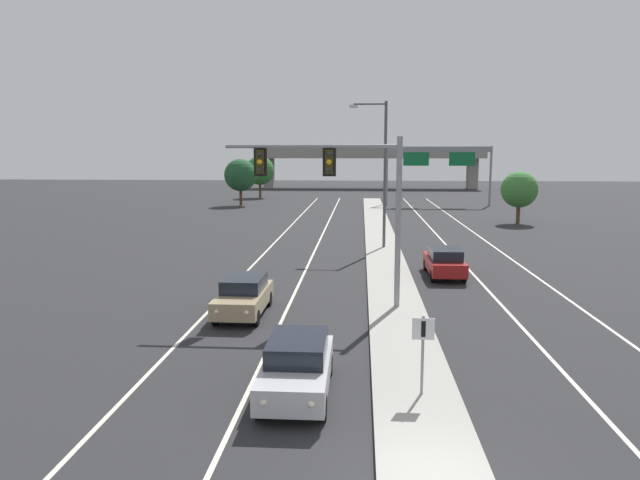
% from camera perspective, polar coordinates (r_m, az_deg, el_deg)
% --- Properties ---
extents(median_island, '(2.40, 110.00, 0.15)m').
position_cam_1_polar(median_island, '(29.74, 6.99, -4.31)').
color(median_island, '#9E9B93').
rests_on(median_island, ground).
extents(lane_stripe_oncoming_center, '(0.14, 100.00, 0.01)m').
position_cam_1_polar(lane_stripe_oncoming_center, '(36.70, -0.91, -1.90)').
color(lane_stripe_oncoming_center, silver).
rests_on(lane_stripe_oncoming_center, ground).
extents(lane_stripe_receding_center, '(0.14, 100.00, 0.01)m').
position_cam_1_polar(lane_stripe_receding_center, '(37.10, 13.72, -2.03)').
color(lane_stripe_receding_center, silver).
rests_on(lane_stripe_receding_center, ground).
extents(edge_stripe_left, '(0.14, 100.00, 0.01)m').
position_cam_1_polar(edge_stripe_left, '(37.13, -6.00, -1.82)').
color(edge_stripe_left, silver).
rests_on(edge_stripe_left, ground).
extents(edge_stripe_right, '(0.14, 100.00, 0.01)m').
position_cam_1_polar(edge_stripe_right, '(37.80, 18.66, -2.04)').
color(edge_stripe_right, silver).
rests_on(edge_stripe_right, ground).
extents(overhead_signal_mast, '(7.40, 0.44, 7.20)m').
position_cam_1_polar(overhead_signal_mast, '(24.39, 2.31, 5.36)').
color(overhead_signal_mast, gray).
rests_on(overhead_signal_mast, median_island).
extents(median_sign_post, '(0.60, 0.10, 2.20)m').
position_cam_1_polar(median_sign_post, '(16.11, 10.09, -10.00)').
color(median_sign_post, gray).
rests_on(median_sign_post, median_island).
extents(street_lamp_median, '(2.58, 0.28, 10.00)m').
position_cam_1_polar(street_lamp_median, '(40.31, 6.11, 7.28)').
color(street_lamp_median, '#4C4C51').
rests_on(street_lamp_median, median_island).
extents(car_oncoming_silver, '(1.83, 4.47, 1.58)m').
position_cam_1_polar(car_oncoming_silver, '(16.48, -2.26, -12.26)').
color(car_oncoming_silver, '#B7B7BC').
rests_on(car_oncoming_silver, ground).
extents(car_oncoming_tan, '(1.84, 4.48, 1.58)m').
position_cam_1_polar(car_oncoming_tan, '(24.36, -7.52, -5.42)').
color(car_oncoming_tan, tan).
rests_on(car_oncoming_tan, ground).
extents(car_receding_red, '(1.86, 4.48, 1.58)m').
position_cam_1_polar(car_receding_red, '(32.19, 12.14, -2.10)').
color(car_receding_red, maroon).
rests_on(car_receding_red, ground).
extents(highway_sign_gantry, '(13.28, 0.42, 7.50)m').
position_cam_1_polar(highway_sign_gantry, '(75.20, 11.62, 8.02)').
color(highway_sign_gantry, gray).
rests_on(highway_sign_gantry, ground).
extents(overpass_bridge, '(42.40, 6.40, 7.65)m').
position_cam_1_polar(overpass_bridge, '(110.53, 4.91, 8.09)').
color(overpass_bridge, gray).
rests_on(overpass_bridge, ground).
extents(tree_far_left_c, '(4.09, 4.09, 5.92)m').
position_cam_1_polar(tree_far_left_c, '(74.47, -7.84, 6.34)').
color(tree_far_left_c, '#4C3823').
rests_on(tree_far_left_c, ground).
extents(tree_far_left_a, '(4.28, 4.28, 6.19)m').
position_cam_1_polar(tree_far_left_a, '(87.42, -5.94, 6.81)').
color(tree_far_left_a, '#4C3823').
rests_on(tree_far_left_a, ground).
extents(tree_far_right_b, '(3.41, 3.41, 4.94)m').
position_cam_1_polar(tree_far_right_b, '(58.04, 19.02, 4.70)').
color(tree_far_right_b, '#4C3823').
rests_on(tree_far_right_b, ground).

